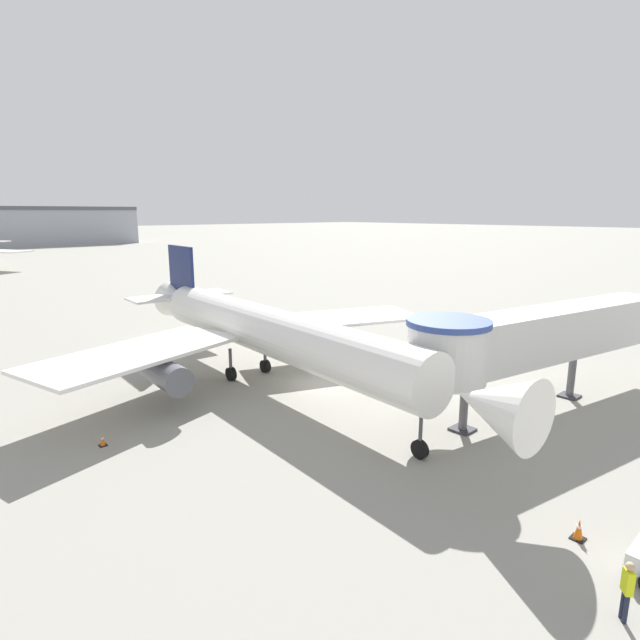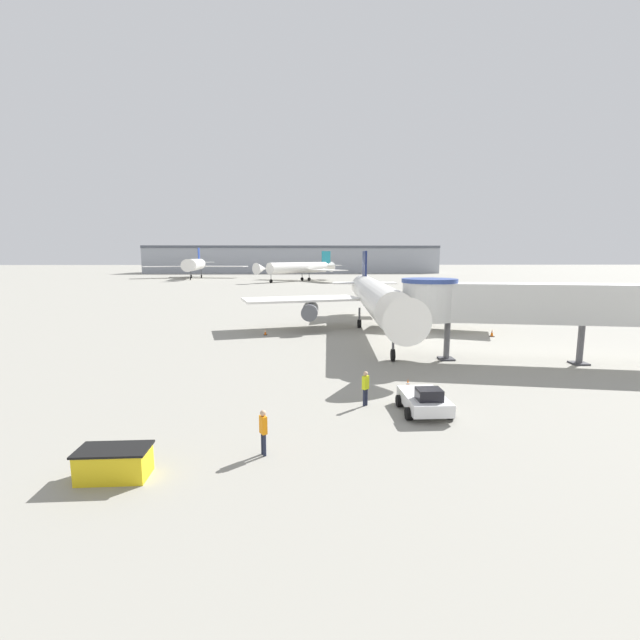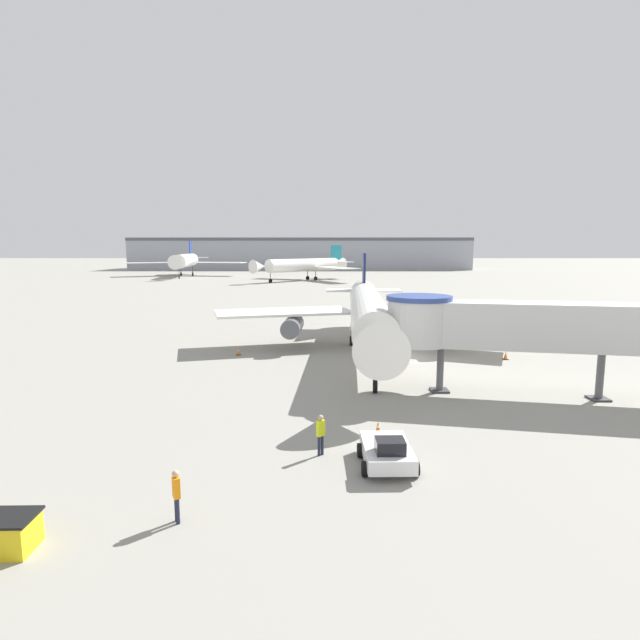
# 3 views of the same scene
# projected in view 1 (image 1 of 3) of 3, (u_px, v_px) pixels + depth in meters

# --- Properties ---
(ground_plane) EXTENTS (800.00, 800.00, 0.00)m
(ground_plane) POSITION_uv_depth(u_px,v_px,m) (321.00, 384.00, 33.15)
(ground_plane) COLOR gray
(main_airplane) EXTENTS (28.73, 33.60, 8.48)m
(main_airplane) POSITION_uv_depth(u_px,v_px,m) (266.00, 332.00, 32.22)
(main_airplane) COLOR white
(main_airplane) RESTS_ON ground_plane
(jet_bridge) EXTENTS (19.94, 6.60, 6.10)m
(jet_bridge) POSITION_uv_depth(u_px,v_px,m) (532.00, 336.00, 27.78)
(jet_bridge) COLOR silver
(jet_bridge) RESTS_ON ground_plane
(traffic_cone_starboard_wing) EXTENTS (0.43, 0.43, 0.72)m
(traffic_cone_starboard_wing) POSITION_uv_depth(u_px,v_px,m) (412.00, 359.00, 37.64)
(traffic_cone_starboard_wing) COLOR black
(traffic_cone_starboard_wing) RESTS_ON ground_plane
(traffic_cone_port_wing) EXTENTS (0.36, 0.36, 0.61)m
(traffic_cone_port_wing) POSITION_uv_depth(u_px,v_px,m) (102.00, 440.00, 24.32)
(traffic_cone_port_wing) COLOR black
(traffic_cone_port_wing) RESTS_ON ground_plane
(traffic_cone_near_nose) EXTENTS (0.46, 0.46, 0.75)m
(traffic_cone_near_nose) POSITION_uv_depth(u_px,v_px,m) (579.00, 530.00, 17.35)
(traffic_cone_near_nose) COLOR black
(traffic_cone_near_nose) RESTS_ON ground_plane
(ground_crew_marshaller) EXTENTS (0.40, 0.39, 1.84)m
(ground_crew_marshaller) POSITION_uv_depth(u_px,v_px,m) (627.00, 587.00, 13.73)
(ground_crew_marshaller) COLOR #1E2338
(ground_crew_marshaller) RESTS_ON ground_plane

